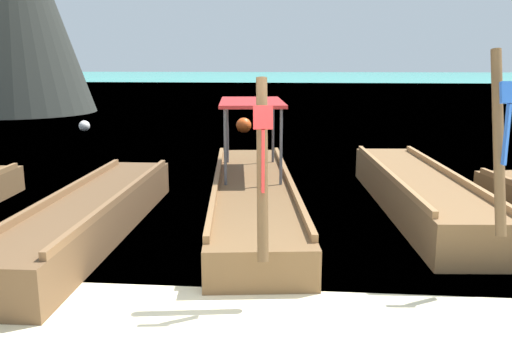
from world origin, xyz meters
TOP-DOWN VIEW (x-y plane):
  - sea_water at (0.00, 61.29)m, footprint 120.00×120.00m
  - longtail_boat_orange_ribbon at (-2.45, 2.96)m, footprint 1.11×5.85m
  - longtail_boat_red_ribbon at (-0.16, 4.53)m, footprint 2.17×7.19m
  - longtail_boat_blue_ribbon at (2.71, 4.75)m, footprint 1.56×6.15m
  - mooring_buoy_near at (-7.43, 14.54)m, footprint 0.41×0.41m
  - mooring_buoy_far at (-1.43, 14.61)m, footprint 0.56×0.56m

SIDE VIEW (x-z plane):
  - sea_water at x=0.00m, z-range 0.00..0.00m
  - mooring_buoy_near at x=-7.43m, z-range 0.00..0.41m
  - mooring_buoy_far at x=-1.43m, z-range 0.00..0.56m
  - longtail_boat_orange_ribbon at x=-2.45m, z-range -0.96..1.60m
  - longtail_boat_red_ribbon at x=-0.16m, z-range -0.90..1.54m
  - longtail_boat_blue_ribbon at x=2.71m, z-range -1.03..1.71m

